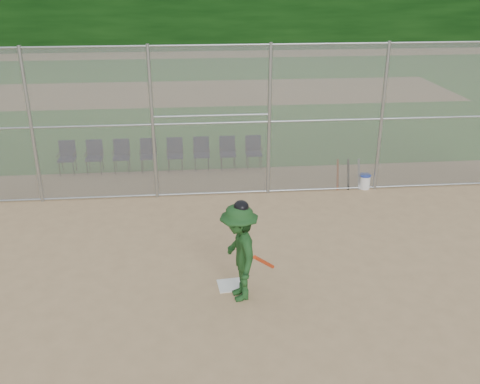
{
  "coord_description": "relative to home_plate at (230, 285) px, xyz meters",
  "views": [
    {
      "loc": [
        -1.03,
        -8.36,
        5.66
      ],
      "look_at": [
        0.0,
        2.5,
        1.1
      ],
      "focal_mm": 40.0,
      "sensor_mm": 36.0,
      "label": 1
    }
  ],
  "objects": [
    {
      "name": "ground",
      "position": [
        0.39,
        -0.45,
        -0.01
      ],
      "size": [
        100.0,
        100.0,
        0.0
      ],
      "primitive_type": "plane",
      "color": "tan",
      "rests_on": "ground"
    },
    {
      "name": "chair_6",
      "position": [
        0.44,
        6.59,
        0.47
      ],
      "size": [
        0.54,
        0.52,
        0.96
      ],
      "primitive_type": null,
      "color": "#0F1437",
      "rests_on": "ground"
    },
    {
      "name": "chair_1",
      "position": [
        -3.54,
        6.59,
        0.47
      ],
      "size": [
        0.54,
        0.52,
        0.96
      ],
      "primitive_type": null,
      "color": "#0F1437",
      "rests_on": "ground"
    },
    {
      "name": "grass_strip",
      "position": [
        0.39,
        17.55,
        -0.0
      ],
      "size": [
        100.0,
        100.0,
        0.0
      ],
      "primitive_type": "plane",
      "color": "#26661E",
      "rests_on": "ground"
    },
    {
      "name": "chair_4",
      "position": [
        -1.15,
        6.59,
        0.47
      ],
      "size": [
        0.54,
        0.52,
        0.96
      ],
      "primitive_type": null,
      "color": "#0F1437",
      "rests_on": "ground"
    },
    {
      "name": "chair_0",
      "position": [
        -4.34,
        6.59,
        0.47
      ],
      "size": [
        0.54,
        0.52,
        0.96
      ],
      "primitive_type": null,
      "color": "#0F1437",
      "rests_on": "ground"
    },
    {
      "name": "chair_2",
      "position": [
        -2.75,
        6.59,
        0.47
      ],
      "size": [
        0.54,
        0.52,
        0.96
      ],
      "primitive_type": null,
      "color": "#0F1437",
      "rests_on": "ground"
    },
    {
      "name": "spare_bats",
      "position": [
        3.64,
        4.65,
        0.41
      ],
      "size": [
        0.66,
        0.31,
        0.84
      ],
      "color": "#D84C14",
      "rests_on": "ground"
    },
    {
      "name": "chair_3",
      "position": [
        -1.95,
        6.59,
        0.47
      ],
      "size": [
        0.54,
        0.52,
        0.96
      ],
      "primitive_type": null,
      "color": "#0F1437",
      "rests_on": "ground"
    },
    {
      "name": "backstop_fence",
      "position": [
        0.39,
        4.55,
        2.06
      ],
      "size": [
        16.09,
        0.09,
        4.0
      ],
      "color": "gray",
      "rests_on": "ground"
    },
    {
      "name": "home_plate",
      "position": [
        0.0,
        0.0,
        0.0
      ],
      "size": [
        0.51,
        0.51,
        0.02
      ],
      "primitive_type": "cube",
      "rotation": [
        0.0,
        0.0,
        0.09
      ],
      "color": "white",
      "rests_on": "ground"
    },
    {
      "name": "water_cooler",
      "position": [
        4.11,
        4.61,
        0.2
      ],
      "size": [
        0.33,
        0.33,
        0.41
      ],
      "color": "white",
      "rests_on": "ground"
    },
    {
      "name": "chair_5",
      "position": [
        -0.35,
        6.59,
        0.47
      ],
      "size": [
        0.54,
        0.52,
        0.96
      ],
      "primitive_type": null,
      "color": "#0F1437",
      "rests_on": "ground"
    },
    {
      "name": "chair_7",
      "position": [
        1.24,
        6.59,
        0.47
      ],
      "size": [
        0.54,
        0.52,
        0.96
      ],
      "primitive_type": null,
      "color": "#0F1437",
      "rests_on": "ground"
    },
    {
      "name": "dirt_patch_far",
      "position": [
        0.39,
        17.55,
        -0.0
      ],
      "size": [
        24.0,
        24.0,
        0.0
      ],
      "primitive_type": "plane",
      "color": "tan",
      "rests_on": "ground"
    },
    {
      "name": "batter_at_plate",
      "position": [
        0.14,
        -0.39,
        0.94
      ],
      "size": [
        1.07,
        1.35,
        1.96
      ],
      "color": "#1E4C1F",
      "rests_on": "ground"
    }
  ]
}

